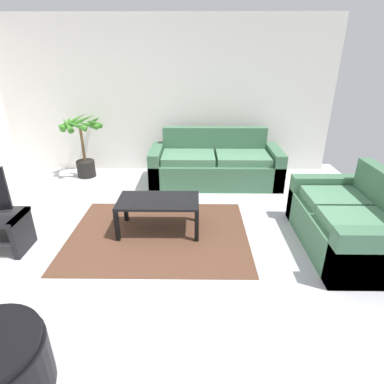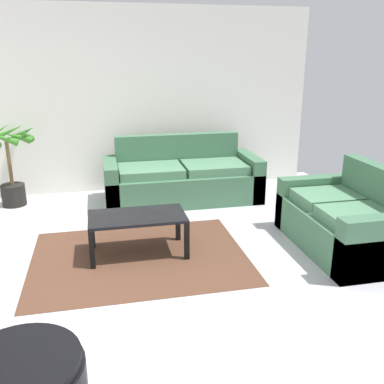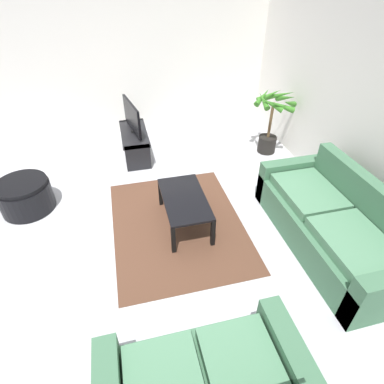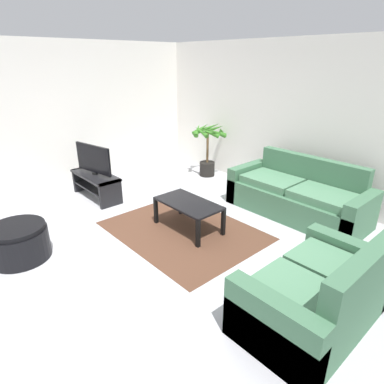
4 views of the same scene
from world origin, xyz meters
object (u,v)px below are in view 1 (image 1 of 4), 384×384
Objects in this scene: coffee_table at (158,204)px; couch_main at (215,166)px; potted_palm at (83,144)px; couch_loveseat at (349,224)px.

couch_main is at bearing 64.16° from coffee_table.
potted_palm reaches higher than coffee_table.
coffee_table is 0.88× the size of potted_palm.
potted_palm reaches higher than couch_loveseat.
couch_loveseat is 4.38m from potted_palm.
potted_palm is at bearing 128.80° from coffee_table.
coffee_table is at bearing 171.28° from couch_loveseat.
couch_main is 2.37m from potted_palm.
couch_main is at bearing 125.47° from couch_loveseat.
couch_main is 1.94× the size of potted_palm.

